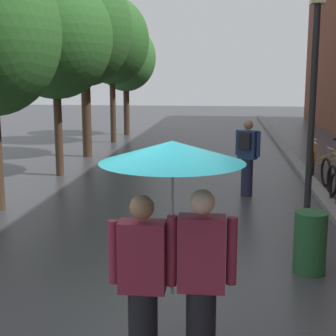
{
  "coord_description": "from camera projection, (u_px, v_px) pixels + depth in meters",
  "views": [
    {
      "loc": [
        1.05,
        -4.5,
        2.66
      ],
      "look_at": [
        0.25,
        2.51,
        1.35
      ],
      "focal_mm": 53.47,
      "sensor_mm": 36.0,
      "label": 1
    }
  ],
  "objects": [
    {
      "name": "kerb_strip",
      "position": [
        299.0,
        167.0,
        14.39
      ],
      "size": [
        0.3,
        36.0,
        0.12
      ],
      "primitive_type": "cube",
      "color": "slate",
      "rests_on": "ground"
    },
    {
      "name": "street_tree_2",
      "position": [
        55.0,
        37.0,
        12.85
      ],
      "size": [
        2.99,
        2.99,
        5.23
      ],
      "color": "#473323",
      "rests_on": "ground"
    },
    {
      "name": "street_tree_3",
      "position": [
        84.0,
        29.0,
        15.9
      ],
      "size": [
        3.08,
        3.08,
        5.98
      ],
      "color": "#473323",
      "rests_on": "ground"
    },
    {
      "name": "street_tree_4",
      "position": [
        112.0,
        41.0,
        19.43
      ],
      "size": [
        2.93,
        2.93,
        5.68
      ],
      "color": "#473323",
      "rests_on": "ground"
    },
    {
      "name": "street_tree_5",
      "position": [
        126.0,
        58.0,
        22.14
      ],
      "size": [
        2.68,
        2.68,
        4.9
      ],
      "color": "#473323",
      "rests_on": "ground"
    },
    {
      "name": "parked_bicycle_7",
      "position": [
        331.0,
        165.0,
        12.98
      ],
      "size": [
        1.09,
        0.72,
        0.96
      ],
      "color": "black",
      "rests_on": "ground"
    },
    {
      "name": "parked_bicycle_8",
      "position": [
        329.0,
        159.0,
        13.84
      ],
      "size": [
        1.15,
        0.81,
        0.96
      ],
      "color": "black",
      "rests_on": "ground"
    },
    {
      "name": "couple_under_umbrella",
      "position": [
        172.0,
        220.0,
        4.19
      ],
      "size": [
        1.21,
        1.21,
        2.13
      ],
      "color": "black",
      "rests_on": "ground"
    },
    {
      "name": "street_lamp_post",
      "position": [
        313.0,
        87.0,
        8.89
      ],
      "size": [
        0.24,
        0.24,
        4.2
      ],
      "color": "black",
      "rests_on": "ground"
    },
    {
      "name": "litter_bin",
      "position": [
        310.0,
        243.0,
        6.78
      ],
      "size": [
        0.44,
        0.44,
        0.85
      ],
      "primitive_type": "cylinder",
      "color": "#1E4C28",
      "rests_on": "ground"
    },
    {
      "name": "pedestrian_walking_midground",
      "position": [
        247.0,
        156.0,
        11.07
      ],
      "size": [
        0.53,
        0.44,
        1.7
      ],
      "color": "#1E233D",
      "rests_on": "ground"
    }
  ]
}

